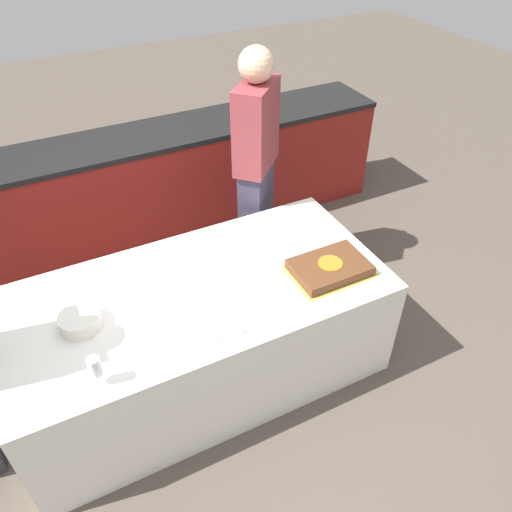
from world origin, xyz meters
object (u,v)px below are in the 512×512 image
at_px(cake, 330,267).
at_px(wine_glass, 95,367).
at_px(person_cutting_cake, 256,170).
at_px(plate_stack, 80,320).

xyz_separation_m(cake, wine_glass, (-1.37, -0.18, 0.08)).
bearing_deg(wine_glass, person_cutting_cake, 39.49).
bearing_deg(cake, wine_glass, -172.40).
bearing_deg(wine_glass, plate_stack, 90.43).
relative_size(plate_stack, person_cutting_cake, 0.12).
distance_m(cake, person_cutting_cake, 0.96).
height_order(wine_glass, person_cutting_cake, person_cutting_cake).
xyz_separation_m(wine_glass, person_cutting_cake, (1.37, 1.13, 0.07)).
bearing_deg(person_cutting_cake, cake, 44.77).
height_order(cake, person_cutting_cake, person_cutting_cake).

